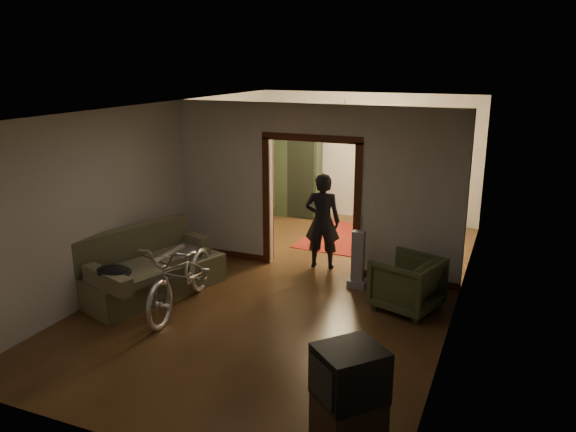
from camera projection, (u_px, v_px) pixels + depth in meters
The scene contains 24 objects.
floor at pixel (295, 283), 9.08m from camera, with size 5.00×8.50×0.01m, color #402714.
ceiling at pixel (296, 107), 8.32m from camera, with size 5.00×8.50×0.01m, color white.
wall_back at pixel (367, 157), 12.48m from camera, with size 5.00×0.02×2.80m, color beige.
wall_left at pixel (160, 185), 9.63m from camera, with size 0.02×8.50×2.80m, color beige.
wall_right at pixel (463, 215), 7.77m from camera, with size 0.02×8.50×2.80m, color beige.
partition_wall at pixel (312, 189), 9.37m from camera, with size 5.00×0.14×2.80m, color beige.
door_casing at pixel (312, 206), 9.45m from camera, with size 1.74×0.20×2.32m, color #401C0E.
far_window at pixel (398, 152), 12.14m from camera, with size 0.98×0.06×1.28m, color black.
chandelier at pixel (345, 121), 10.67m from camera, with size 0.24×0.24×0.24m, color #FFE0A5.
light_switch at pixel (372, 205), 8.95m from camera, with size 0.08×0.01×0.12m, color silver.
sofa at pixel (151, 262), 8.57m from camera, with size 0.98×2.18×1.00m, color brown.
rolled_paper at pixel (168, 255), 8.79m from camera, with size 0.10×0.10×0.82m, color beige.
jacket at pixel (114, 271), 7.69m from camera, with size 0.53×0.39×0.15m, color black.
bicycle at pixel (182, 274), 8.01m from camera, with size 0.70×2.02×1.06m, color silver.
armchair at pixel (407, 283), 8.03m from camera, with size 0.84×0.87×0.79m, color #3F4627.
tv_stand at pixel (348, 421), 5.20m from camera, with size 0.56×0.51×0.51m, color black.
crt_tv at pixel (350, 373), 5.07m from camera, with size 0.58×0.52×0.50m, color black.
vacuum at pixel (358, 259), 8.80m from camera, with size 0.28×0.23×0.93m, color gray.
person at pixel (322, 221), 9.55m from camera, with size 0.61×0.40×1.66m, color black.
oriental_rug at pixel (348, 238), 11.34m from camera, with size 1.61×2.12×0.02m, color maroon.
locker at pixel (298, 173), 12.77m from camera, with size 0.99×0.55×1.97m, color #212F1C.
globe at pixel (299, 131), 12.52m from camera, with size 0.27×0.27×0.27m, color #1E5972.
desk at pixel (413, 213), 11.97m from camera, with size 0.90×0.50×0.66m, color #341E11.
desk_chair at pixel (371, 213), 11.59m from camera, with size 0.38×0.38×0.85m, color #341E11.
Camera 1 is at (3.14, -7.84, 3.49)m, focal length 35.00 mm.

